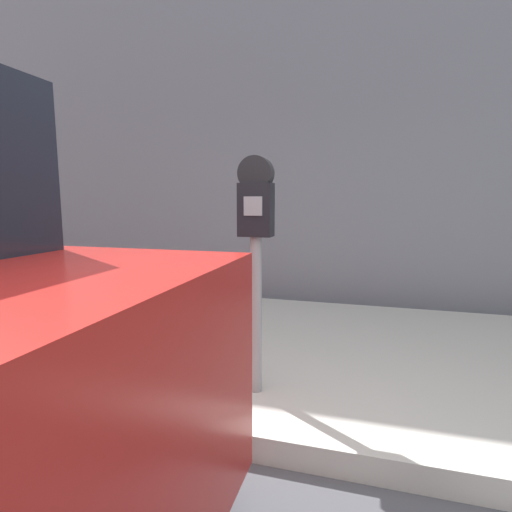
% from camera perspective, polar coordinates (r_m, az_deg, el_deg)
% --- Properties ---
extents(sidewalk, '(24.00, 2.80, 0.15)m').
position_cam_1_polar(sidewalk, '(3.50, 4.68, -13.23)').
color(sidewalk, '#BCB7AD').
rests_on(sidewalk, ground_plane).
extents(building_facade, '(24.00, 0.30, 5.97)m').
position_cam_1_polar(building_facade, '(5.41, 9.54, 25.58)').
color(building_facade, gray).
rests_on(building_facade, ground_plane).
extents(parking_meter, '(0.20, 0.13, 1.45)m').
position_cam_1_polar(parking_meter, '(2.38, -0.00, 3.14)').
color(parking_meter, gray).
rests_on(parking_meter, sidewalk).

